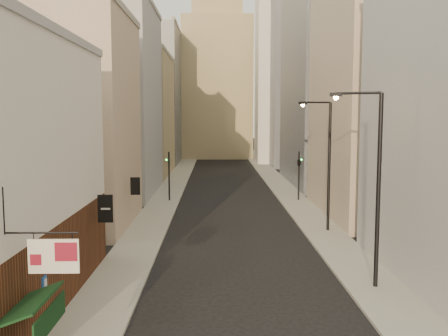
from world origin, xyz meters
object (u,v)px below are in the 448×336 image
at_px(clock_tower, 217,72).
at_px(white_tower, 279,59).
at_px(traffic_light_left, 169,167).
at_px(streetlamp_near, 373,178).
at_px(traffic_light_right, 299,163).
at_px(streetlamp_mid, 326,158).

height_order(clock_tower, white_tower, clock_tower).
distance_m(white_tower, traffic_light_left, 46.70).
height_order(streetlamp_near, traffic_light_right, streetlamp_near).
bearing_deg(traffic_light_left, streetlamp_near, 113.46).
bearing_deg(clock_tower, white_tower, -51.84).
bearing_deg(streetlamp_mid, white_tower, 75.19).
bearing_deg(white_tower, traffic_light_right, -94.28).
xyz_separation_m(streetlamp_near, streetlamp_mid, (0.38, 12.04, -0.08)).
height_order(streetlamp_near, traffic_light_left, streetlamp_near).
relative_size(streetlamp_near, traffic_light_right, 1.94).
relative_size(white_tower, streetlamp_mid, 4.34).
height_order(white_tower, streetlamp_near, white_tower).
xyz_separation_m(streetlamp_mid, traffic_light_left, (-12.64, 13.27, -2.00)).
height_order(white_tower, streetlamp_mid, white_tower).
xyz_separation_m(clock_tower, traffic_light_left, (-5.01, -55.16, -14.18)).
xyz_separation_m(clock_tower, traffic_light_right, (7.92, -55.09, -13.79)).
bearing_deg(clock_tower, streetlamp_mid, -83.64).
xyz_separation_m(streetlamp_near, traffic_light_right, (0.67, 25.39, -1.70)).
distance_m(clock_tower, streetlamp_near, 81.71).
bearing_deg(streetlamp_near, white_tower, 109.47).
relative_size(streetlamp_near, traffic_light_left, 1.94).
bearing_deg(clock_tower, streetlamp_near, -84.85).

